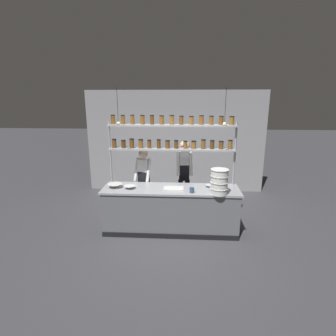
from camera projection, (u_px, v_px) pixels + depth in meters
name	position (u px, v px, depth m)	size (l,w,h in m)	color
ground_plane	(171.00, 230.00, 5.51)	(40.00, 40.00, 0.00)	#3D3D42
back_wall	(175.00, 142.00, 7.64)	(5.15, 0.12, 2.92)	#939399
prep_counter	(171.00, 209.00, 5.39)	(2.75, 0.76, 0.92)	slate
spice_shelf_unit	(172.00, 139.00, 5.36)	(2.64, 0.28, 2.36)	#999BA0
chef_left	(144.00, 179.00, 5.85)	(0.41, 0.34, 1.62)	black
chef_center	(184.00, 173.00, 6.03)	(0.38, 0.32, 1.76)	black
container_stack	(219.00, 182.00, 4.89)	(0.34, 0.34, 0.48)	white
cutting_board	(174.00, 188.00, 5.23)	(0.40, 0.26, 0.02)	silver
prep_bowl_near_left	(115.00, 186.00, 5.31)	(0.29, 0.29, 0.08)	silver
prep_bowl_center_front	(209.00, 186.00, 5.34)	(0.16, 0.16, 0.05)	silver
prep_bowl_center_back	(130.00, 187.00, 5.24)	(0.23, 0.23, 0.06)	silver
serving_cup_front	(192.00, 190.00, 5.01)	(0.09, 0.09, 0.11)	#334C70
pendant_light_row	(171.00, 122.00, 4.95)	(2.09, 0.07, 0.70)	black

